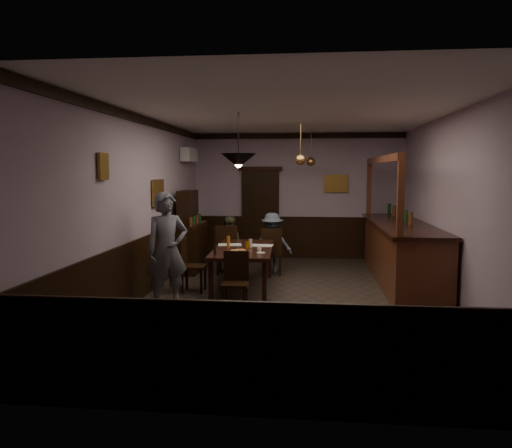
# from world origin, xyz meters

# --- Properties ---
(room) EXTENTS (5.01, 8.01, 3.01)m
(room) POSITION_xyz_m (0.00, 0.00, 1.50)
(room) COLOR #2D2621
(room) RESTS_ON ground
(dining_table) EXTENTS (1.08, 2.24, 0.75)m
(dining_table) POSITION_xyz_m (-0.87, 0.57, 0.69)
(dining_table) COLOR black
(dining_table) RESTS_ON ground
(chair_far_left) EXTENTS (0.45, 0.45, 1.01)m
(chair_far_left) POSITION_xyz_m (-1.37, 1.82, 0.55)
(chair_far_left) COLOR black
(chair_far_left) RESTS_ON ground
(chair_far_right) EXTENTS (0.43, 0.43, 0.96)m
(chair_far_right) POSITION_xyz_m (-0.47, 1.86, 0.53)
(chair_far_right) COLOR black
(chair_far_right) RESTS_ON ground
(chair_near) EXTENTS (0.39, 0.39, 0.89)m
(chair_near) POSITION_xyz_m (-0.82, -0.75, 0.49)
(chair_near) COLOR black
(chair_near) RESTS_ON ground
(chair_side) EXTENTS (0.41, 0.41, 0.94)m
(chair_side) POSITION_xyz_m (-1.79, 0.34, 0.52)
(chair_side) COLOR black
(chair_side) RESTS_ON ground
(person_standing) EXTENTS (0.77, 0.71, 1.77)m
(person_standing) POSITION_xyz_m (-1.87, -0.72, 0.89)
(person_standing) COLOR #595B66
(person_standing) RESTS_ON ground
(person_seated_left) EXTENTS (0.62, 0.51, 1.16)m
(person_seated_left) POSITION_xyz_m (-1.38, 2.10, 0.58)
(person_seated_left) COLOR #515533
(person_seated_left) RESTS_ON ground
(person_seated_right) EXTENTS (0.84, 0.53, 1.24)m
(person_seated_right) POSITION_xyz_m (-0.48, 2.14, 0.62)
(person_seated_right) COLOR slate
(person_seated_right) RESTS_ON ground
(newspaper_left) EXTENTS (0.47, 0.37, 0.01)m
(newspaper_left) POSITION_xyz_m (-1.16, 0.88, 0.75)
(newspaper_left) COLOR silver
(newspaper_left) RESTS_ON dining_table
(newspaper_right) EXTENTS (0.44, 0.33, 0.01)m
(newspaper_right) POSITION_xyz_m (-0.58, 0.85, 0.75)
(newspaper_right) COLOR silver
(newspaper_right) RESTS_ON dining_table
(napkin) EXTENTS (0.16, 0.16, 0.00)m
(napkin) POSITION_xyz_m (-0.89, 0.31, 0.75)
(napkin) COLOR #E1B652
(napkin) RESTS_ON dining_table
(saucer) EXTENTS (0.15, 0.15, 0.01)m
(saucer) POSITION_xyz_m (-0.51, 0.03, 0.76)
(saucer) COLOR white
(saucer) RESTS_ON dining_table
(coffee_cup) EXTENTS (0.08, 0.08, 0.07)m
(coffee_cup) POSITION_xyz_m (-0.54, 0.05, 0.80)
(coffee_cup) COLOR white
(coffee_cup) RESTS_ON saucer
(pastry_plate) EXTENTS (0.22, 0.22, 0.01)m
(pastry_plate) POSITION_xyz_m (-0.86, -0.00, 0.76)
(pastry_plate) COLOR white
(pastry_plate) RESTS_ON dining_table
(pastry_ring_a) EXTENTS (0.13, 0.13, 0.04)m
(pastry_ring_a) POSITION_xyz_m (-0.95, -0.03, 0.79)
(pastry_ring_a) COLOR #C68C47
(pastry_ring_a) RESTS_ON pastry_plate
(pastry_ring_b) EXTENTS (0.13, 0.13, 0.04)m
(pastry_ring_b) POSITION_xyz_m (-0.83, 0.05, 0.79)
(pastry_ring_b) COLOR #C68C47
(pastry_ring_b) RESTS_ON pastry_plate
(soda_can) EXTENTS (0.07, 0.07, 0.12)m
(soda_can) POSITION_xyz_m (-0.79, 0.51, 0.81)
(soda_can) COLOR orange
(soda_can) RESTS_ON dining_table
(beer_glass) EXTENTS (0.06, 0.06, 0.20)m
(beer_glass) POSITION_xyz_m (-1.14, 0.59, 0.85)
(beer_glass) COLOR #BF721E
(beer_glass) RESTS_ON dining_table
(water_glass) EXTENTS (0.06, 0.06, 0.15)m
(water_glass) POSITION_xyz_m (-0.75, 0.61, 0.82)
(water_glass) COLOR silver
(water_glass) RESTS_ON dining_table
(pepper_mill) EXTENTS (0.04, 0.04, 0.14)m
(pepper_mill) POSITION_xyz_m (-1.24, -0.17, 0.82)
(pepper_mill) COLOR black
(pepper_mill) RESTS_ON dining_table
(sideboard) EXTENTS (0.46, 1.28, 1.69)m
(sideboard) POSITION_xyz_m (-2.21, 2.16, 0.68)
(sideboard) COLOR black
(sideboard) RESTS_ON ground
(bar_counter) EXTENTS (0.98, 4.21, 2.36)m
(bar_counter) POSITION_xyz_m (1.99, 1.47, 0.60)
(bar_counter) COLOR #4F2415
(bar_counter) RESTS_ON ground
(door_back) EXTENTS (0.90, 0.06, 2.10)m
(door_back) POSITION_xyz_m (-0.90, 3.95, 1.05)
(door_back) COLOR black
(door_back) RESTS_ON ground
(ac_unit) EXTENTS (0.20, 0.85, 0.30)m
(ac_unit) POSITION_xyz_m (-2.38, 2.90, 2.45)
(ac_unit) COLOR white
(ac_unit) RESTS_ON ground
(picture_left_small) EXTENTS (0.04, 0.28, 0.36)m
(picture_left_small) POSITION_xyz_m (-2.46, -1.60, 2.15)
(picture_left_small) COLOR olive
(picture_left_small) RESTS_ON ground
(picture_left_large) EXTENTS (0.04, 0.62, 0.48)m
(picture_left_large) POSITION_xyz_m (-2.46, 0.80, 1.70)
(picture_left_large) COLOR olive
(picture_left_large) RESTS_ON ground
(picture_back) EXTENTS (0.55, 0.04, 0.42)m
(picture_back) POSITION_xyz_m (0.90, 3.96, 1.80)
(picture_back) COLOR olive
(picture_back) RESTS_ON ground
(pendant_iron) EXTENTS (0.56, 0.56, 0.86)m
(pendant_iron) POSITION_xyz_m (-0.84, -0.23, 2.25)
(pendant_iron) COLOR black
(pendant_iron) RESTS_ON ground
(pendant_brass_mid) EXTENTS (0.20, 0.20, 0.81)m
(pendant_brass_mid) POSITION_xyz_m (0.10, 1.39, 2.30)
(pendant_brass_mid) COLOR #BF8C3F
(pendant_brass_mid) RESTS_ON ground
(pendant_brass_far) EXTENTS (0.20, 0.20, 0.81)m
(pendant_brass_far) POSITION_xyz_m (0.30, 3.12, 2.30)
(pendant_brass_far) COLOR #BF8C3F
(pendant_brass_far) RESTS_ON ground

